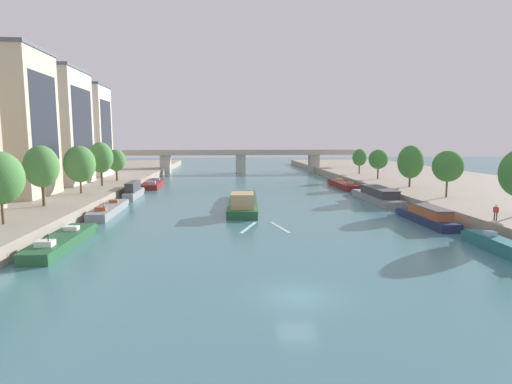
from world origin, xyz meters
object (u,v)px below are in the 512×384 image
object	(u,v)px
moored_boat_left_downstream	(134,191)
moored_boat_right_far	(503,247)
moored_boat_right_near	(377,195)
moored_boat_right_gap_after	(343,185)
tree_right_third	(448,166)
person_on_quay	(496,212)
tree_right_midway	(411,162)
moored_boat_right_second	(427,216)
tree_left_nearest	(80,164)
tree_left_second	(41,167)
tree_left_by_lamp	(0,178)
tree_left_distant	(101,158)
tree_right_by_lamp	(378,159)
moored_boat_left_midway	(154,184)
moored_boat_left_end	(109,209)
moored_boat_left_near	(62,241)
bridge_far	(241,158)
barge_midriver	(243,202)
tree_right_past_mid	(360,157)
tree_left_far	(116,160)

from	to	relation	value
moored_boat_left_downstream	moored_boat_right_far	size ratio (longest dim) A/B	1.02
moored_boat_right_near	moored_boat_right_gap_after	size ratio (longest dim) A/B	1.12
tree_right_third	person_on_quay	xyz separation A→B (m)	(-3.95, -16.69, -3.55)
moored_boat_right_far	tree_right_midway	size ratio (longest dim) A/B	1.46
moored_boat_right_second	moored_boat_right_gap_after	size ratio (longest dim) A/B	0.81
tree_left_nearest	tree_left_second	bearing A→B (deg)	-91.92
tree_left_by_lamp	tree_left_second	bearing A→B (deg)	93.99
tree_left_second	tree_left_distant	xyz separation A→B (m)	(0.56, 22.63, 0.10)
tree_right_midway	tree_right_third	bearing A→B (deg)	-92.67
tree_left_distant	person_on_quay	size ratio (longest dim) A/B	4.80
tree_left_second	tree_right_by_lamp	xyz separation A→B (m)	(54.73, 31.56, -0.85)
moored_boat_right_near	tree_left_second	distance (m)	48.86
moored_boat_left_midway	tree_left_nearest	world-z (taller)	tree_left_nearest
moored_boat_left_end	tree_right_midway	world-z (taller)	tree_right_midway
moored_boat_left_near	bridge_far	world-z (taller)	bridge_far
moored_boat_right_second	bridge_far	bearing A→B (deg)	104.50
barge_midriver	tree_right_past_mid	bearing A→B (deg)	51.30
tree_left_far	tree_left_nearest	bearing A→B (deg)	-91.52
moored_boat_left_midway	tree_right_by_lamp	world-z (taller)	tree_right_by_lamp
moored_boat_left_near	tree_right_midway	distance (m)	56.91
tree_left_by_lamp	tree_left_far	xyz separation A→B (m)	(0.15, 42.58, -0.47)
moored_boat_left_midway	bridge_far	bearing A→B (deg)	59.39
person_on_quay	tree_right_midway	bearing A→B (deg)	81.32
tree_right_past_mid	tree_right_third	bearing A→B (deg)	-90.77
tree_left_second	tree_right_past_mid	xyz separation A→B (m)	(54.89, 44.19, -1.03)
barge_midriver	tree_left_far	distance (m)	34.75
bridge_far	moored_boat_left_downstream	bearing A→B (deg)	-111.96
moored_boat_right_near	person_on_quay	xyz separation A→B (m)	(3.24, -24.42, 1.64)
moored_boat_left_near	tree_left_second	distance (m)	16.63
tree_right_third	tree_right_midway	xyz separation A→B (m)	(0.62, 13.26, -0.12)
moored_boat_left_end	tree_left_by_lamp	world-z (taller)	tree_left_by_lamp
moored_boat_left_midway	tree_left_nearest	bearing A→B (deg)	-106.41
tree_left_second	tree_right_by_lamp	bearing A→B (deg)	29.97
moored_boat_right_far	tree_left_nearest	xyz separation A→B (m)	(-46.52, 31.40, 5.57)
tree_left_nearest	moored_boat_left_downstream	bearing A→B (deg)	46.59
tree_left_by_lamp	tree_right_by_lamp	size ratio (longest dim) A/B	1.17
moored_boat_right_gap_after	moored_boat_left_near	bearing A→B (deg)	-131.84
barge_midriver	moored_boat_left_near	size ratio (longest dim) A/B	1.67
tree_left_distant	person_on_quay	world-z (taller)	tree_left_distant
tree_left_distant	tree_right_by_lamp	xyz separation A→B (m)	(54.17, 8.93, -0.94)
tree_left_far	tree_left_second	bearing A→B (deg)	-91.68
moored_boat_left_end	tree_right_past_mid	world-z (taller)	tree_right_past_mid
barge_midriver	tree_left_nearest	bearing A→B (deg)	168.54
moored_boat_left_end	tree_right_midway	xyz separation A→B (m)	(48.04, 13.32, 5.49)
barge_midriver	moored_boat_left_midway	xyz separation A→B (m)	(-17.79, 28.93, -0.32)
tree_left_nearest	tree_left_distant	distance (m)	10.42
moored_boat_right_gap_after	tree_left_second	size ratio (longest dim) A/B	2.00
moored_boat_left_end	moored_boat_right_far	size ratio (longest dim) A/B	1.35
moored_boat_right_gap_after	tree_left_by_lamp	xyz separation A→B (m)	(-46.29, -41.82, 5.65)
tree_right_third	moored_boat_left_end	bearing A→B (deg)	-179.92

